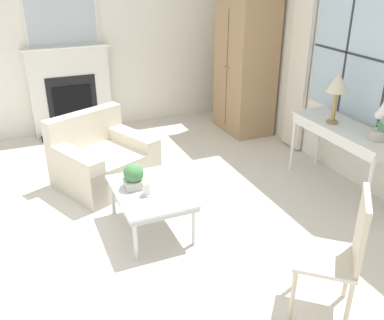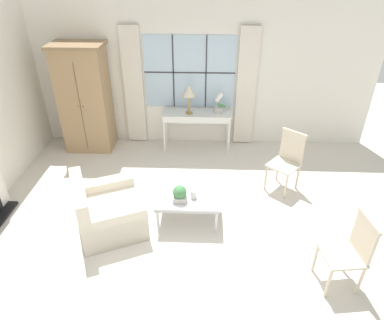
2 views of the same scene
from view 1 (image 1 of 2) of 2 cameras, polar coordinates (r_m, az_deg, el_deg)
ground_plane at (r=4.33m, az=-11.53°, el=-9.61°), size 14.00×14.00×0.00m
wall_back_windowed at (r=5.16m, az=22.40°, el=11.56°), size 7.20×0.14×2.80m
wall_left at (r=6.75m, az=-13.26°, el=15.67°), size 0.06×7.20×2.80m
fireplace at (r=6.71m, az=-15.97°, el=9.65°), size 0.34×1.24×2.22m
armoire at (r=6.57m, az=7.12°, el=12.73°), size 0.98×0.66×2.08m
console_table at (r=5.03m, az=19.70°, el=3.29°), size 1.36×0.47×0.77m
table_lamp at (r=4.94m, az=18.84°, el=9.47°), size 0.25×0.25×0.57m
potted_orchid at (r=4.69m, az=23.76°, el=4.39°), size 0.22×0.17×0.40m
armchair_upholstered at (r=5.15m, az=-11.77°, el=-0.29°), size 1.21×1.27×0.82m
side_chair_wooden at (r=3.26m, az=19.34°, el=-11.09°), size 0.62×0.62×1.02m
coffee_table at (r=4.14m, az=-5.61°, el=-4.52°), size 0.93×0.66×0.44m
potted_plant_small at (r=4.12m, az=-7.78°, el=-2.16°), size 0.19×0.19×0.25m
pillar_candle at (r=4.01m, az=-6.04°, el=-3.91°), size 0.11×0.11×0.14m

